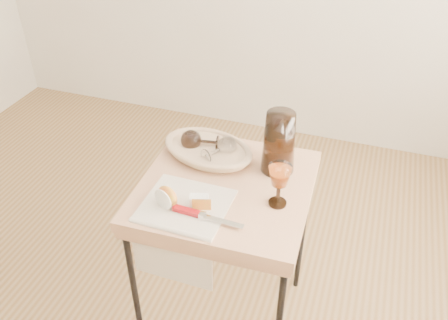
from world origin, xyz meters
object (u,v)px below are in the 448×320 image
at_px(wine_goblet, 279,185).
at_px(apple_half, 168,196).
at_px(side_table, 226,258).
at_px(pitcher, 279,142).
at_px(goblet_lying_a, 202,141).
at_px(table_knife, 205,216).
at_px(goblet_lying_b, 218,150).
at_px(bread_basket, 208,151).
at_px(tea_towel, 186,205).

relative_size(wine_goblet, apple_half, 1.99).
xyz_separation_m(side_table, pitcher, (0.15, 0.15, 0.50)).
bearing_deg(side_table, wine_goblet, -12.66).
xyz_separation_m(goblet_lying_a, wine_goblet, (0.35, -0.20, 0.03)).
relative_size(apple_half, table_knife, 0.33).
bearing_deg(goblet_lying_b, bread_basket, 98.45).
bearing_deg(side_table, table_knife, -91.86).
height_order(side_table, goblet_lying_a, goblet_lying_a).
relative_size(tea_towel, goblet_lying_b, 2.36).
distance_m(pitcher, wine_goblet, 0.20).
bearing_deg(tea_towel, pitcher, 51.75).
bearing_deg(pitcher, bread_basket, -166.29).
height_order(goblet_lying_b, apple_half, goblet_lying_b).
distance_m(side_table, goblet_lying_b, 0.46).
xyz_separation_m(goblet_lying_a, table_knife, (0.14, -0.36, -0.04)).
xyz_separation_m(goblet_lying_b, pitcher, (0.23, 0.02, 0.07)).
bearing_deg(goblet_lying_a, bread_basket, 145.06).
distance_m(side_table, goblet_lying_a, 0.49).
bearing_deg(table_knife, bread_basket, 111.36).
bearing_deg(goblet_lying_a, tea_towel, 92.09).
distance_m(goblet_lying_a, table_knife, 0.39).
bearing_deg(pitcher, tea_towel, -115.82).
relative_size(tea_towel, apple_half, 3.55).
bearing_deg(table_knife, apple_half, 173.95).
distance_m(goblet_lying_a, goblet_lying_b, 0.08).
relative_size(goblet_lying_a, goblet_lying_b, 1.09).
bearing_deg(wine_goblet, table_knife, -143.77).
xyz_separation_m(side_table, apple_half, (-0.15, -0.17, 0.43)).
bearing_deg(bread_basket, goblet_lying_a, 166.55).
relative_size(tea_towel, pitcher, 1.03).
distance_m(wine_goblet, table_knife, 0.26).
bearing_deg(goblet_lying_a, pitcher, 169.46).
height_order(side_table, goblet_lying_b, goblet_lying_b).
height_order(tea_towel, bread_basket, bread_basket).
height_order(apple_half, table_knife, apple_half).
relative_size(tea_towel, wine_goblet, 1.79).
bearing_deg(table_knife, goblet_lying_a, 114.74).
xyz_separation_m(side_table, tea_towel, (-0.09, -0.15, 0.39)).
xyz_separation_m(pitcher, wine_goblet, (0.05, -0.19, -0.04)).
xyz_separation_m(wine_goblet, table_knife, (-0.21, -0.15, -0.06)).
relative_size(side_table, goblet_lying_a, 5.83).
bearing_deg(bread_basket, goblet_lying_b, -8.69).
height_order(bread_basket, goblet_lying_b, goblet_lying_b).
bearing_deg(goblet_lying_a, side_table, 124.80).
xyz_separation_m(bread_basket, goblet_lying_b, (0.05, -0.02, 0.03)).
xyz_separation_m(goblet_lying_b, table_knife, (0.07, -0.32, -0.03)).
bearing_deg(table_knife, goblet_lying_b, 104.50).
bearing_deg(tea_towel, side_table, 60.06).
relative_size(tea_towel, bread_basket, 0.89).
distance_m(bread_basket, table_knife, 0.36).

